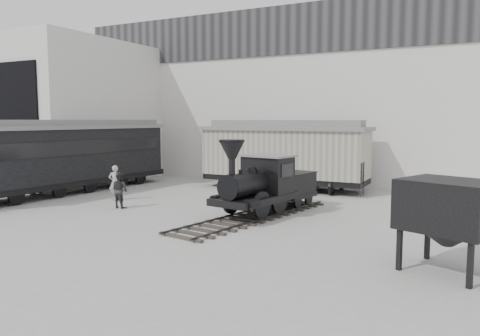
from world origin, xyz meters
The scene contains 9 objects.
ground centered at (0.00, 0.00, 0.00)m, with size 90.00×90.00×0.00m, color #9E9E9B.
north_wall centered at (0.00, 14.98, 5.55)m, with size 34.00×2.51×11.00m.
west_pavilion centered at (-14.50, 9.96, 4.49)m, with size 7.00×12.11×9.00m.
locomotive centered at (1.37, 4.11, 1.17)m, with size 3.54×9.19×3.18m.
boxcar centered at (-0.65, 11.53, 2.10)m, with size 9.78×3.12×4.00m.
passenger_coach centered at (-10.77, 4.90, 2.05)m, with size 3.80×14.03×3.71m.
visitor_a centered at (-6.76, 4.13, 0.88)m, with size 0.64×0.42×1.76m, color #B3B3AC.
visitor_b centered at (-5.13, 2.62, 0.83)m, with size 0.81×0.63×1.66m, color #2D2D2E.
coal_hopper centered at (8.73, -0.50, 1.60)m, with size 2.78×2.55×2.46m.
Camera 1 is at (9.33, -13.68, 4.01)m, focal length 35.00 mm.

